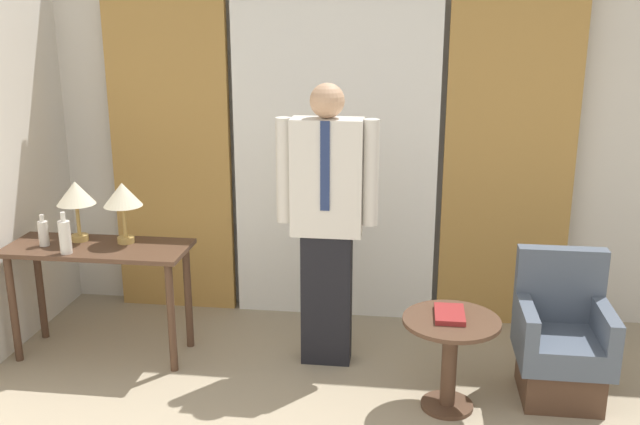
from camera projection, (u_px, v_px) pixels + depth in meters
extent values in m
cube|color=silver|center=(337.00, 134.00, 5.18)|extent=(10.00, 0.06, 2.70)
cube|color=white|center=(335.00, 146.00, 5.08)|extent=(1.46, 0.06, 2.58)
cube|color=#B28442|center=(170.00, 142.00, 5.23)|extent=(0.89, 0.06, 2.58)
cube|color=#B28442|center=(509.00, 150.00, 4.93)|extent=(0.89, 0.06, 2.58)
cube|color=#4C3323|center=(98.00, 248.00, 4.59)|extent=(1.18, 0.47, 0.03)
cylinder|color=#4C3323|center=(13.00, 309.00, 4.60)|extent=(0.05, 0.05, 0.73)
cylinder|color=#4C3323|center=(171.00, 318.00, 4.47)|extent=(0.05, 0.05, 0.73)
cylinder|color=#4C3323|center=(40.00, 289.00, 4.93)|extent=(0.05, 0.05, 0.73)
cylinder|color=#4C3323|center=(188.00, 296.00, 4.80)|extent=(0.05, 0.05, 0.73)
cylinder|color=tan|center=(80.00, 238.00, 4.69)|extent=(0.11, 0.11, 0.04)
cylinder|color=tan|center=(78.00, 220.00, 4.65)|extent=(0.02, 0.02, 0.21)
cone|color=beige|center=(75.00, 193.00, 4.60)|extent=(0.25, 0.25, 0.15)
cylinder|color=tan|center=(126.00, 240.00, 4.65)|extent=(0.11, 0.11, 0.04)
cylinder|color=tan|center=(125.00, 221.00, 4.61)|extent=(0.02, 0.02, 0.21)
cone|color=beige|center=(122.00, 194.00, 4.56)|extent=(0.25, 0.25, 0.15)
cylinder|color=silver|center=(65.00, 237.00, 4.42)|extent=(0.07, 0.07, 0.21)
cylinder|color=silver|center=(63.00, 217.00, 4.39)|extent=(0.03, 0.03, 0.06)
cylinder|color=silver|center=(43.00, 234.00, 4.57)|extent=(0.06, 0.06, 0.16)
cylinder|color=silver|center=(42.00, 218.00, 4.55)|extent=(0.03, 0.03, 0.05)
cube|color=black|center=(327.00, 298.00, 4.59)|extent=(0.32, 0.17, 0.87)
cube|color=silver|center=(327.00, 177.00, 4.36)|extent=(0.44, 0.20, 0.73)
cube|color=navy|center=(325.00, 167.00, 4.24)|extent=(0.06, 0.01, 0.55)
cylinder|color=silver|center=(284.00, 170.00, 4.39)|extent=(0.10, 0.10, 0.65)
cylinder|color=silver|center=(371.00, 173.00, 4.32)|extent=(0.10, 0.10, 0.65)
sphere|color=tan|center=(327.00, 101.00, 4.23)|extent=(0.21, 0.21, 0.21)
cube|color=#4C3323|center=(559.00, 378.00, 4.22)|extent=(0.44, 0.44, 0.25)
cube|color=#4C5666|center=(562.00, 347.00, 4.16)|extent=(0.52, 0.52, 0.16)
cube|color=#4C5666|center=(560.00, 284.00, 4.29)|extent=(0.52, 0.10, 0.46)
cube|color=#4C5666|center=(526.00, 319.00, 4.14)|extent=(0.08, 0.52, 0.18)
cube|color=#4C5666|center=(605.00, 323.00, 4.09)|extent=(0.08, 0.52, 0.18)
cylinder|color=#4C3323|center=(447.00, 405.00, 4.15)|extent=(0.30, 0.30, 0.02)
cylinder|color=#4C3323|center=(449.00, 366.00, 4.08)|extent=(0.09, 0.09, 0.53)
cylinder|color=#4C3323|center=(452.00, 321.00, 4.00)|extent=(0.55, 0.55, 0.02)
cube|color=maroon|center=(450.00, 314.00, 4.02)|extent=(0.17, 0.26, 0.03)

